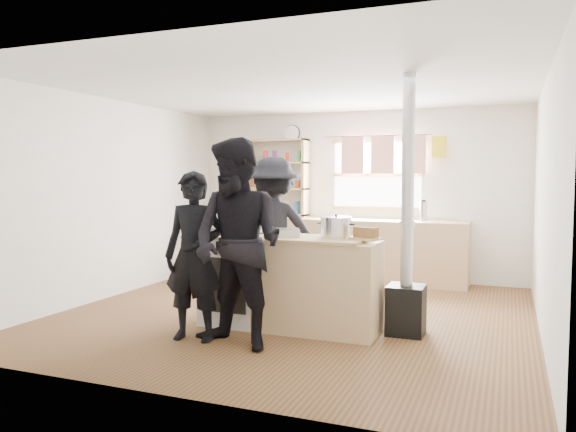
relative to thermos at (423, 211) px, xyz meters
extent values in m
cube|color=brown|center=(-1.07, -2.22, -1.04)|extent=(5.00, 5.00, 0.01)
cube|color=tan|center=(-1.07, 0.00, -0.59)|extent=(3.40, 0.55, 0.90)
cube|color=tan|center=(-2.27, 0.12, -0.10)|extent=(1.00, 0.28, 0.03)
cube|color=tan|center=(-2.27, 0.12, 0.30)|extent=(1.00, 0.28, 0.03)
cube|color=tan|center=(-2.27, 0.12, 0.70)|extent=(1.00, 0.28, 0.03)
cube|color=tan|center=(-2.27, 0.12, 1.05)|extent=(1.00, 0.28, 0.03)
cube|color=tan|center=(-2.75, 0.12, 0.46)|extent=(0.04, 0.28, 1.20)
cube|color=tan|center=(-1.79, 0.12, 0.46)|extent=(0.04, 0.28, 1.20)
cylinder|color=silver|center=(0.00, 0.00, 0.00)|extent=(0.10, 0.10, 0.28)
cube|color=silver|center=(-1.52, -2.77, -0.59)|extent=(0.60, 0.60, 0.90)
cube|color=tan|center=(-0.62, -2.77, -0.59)|extent=(1.20, 0.60, 0.90)
cube|color=tan|center=(-1.07, -2.77, -0.12)|extent=(1.84, 0.64, 0.03)
cylinder|color=black|center=(-1.70, -2.86, -0.08)|extent=(0.29, 0.29, 0.05)
cylinder|color=#365F20|center=(-1.70, -2.86, -0.07)|extent=(0.24, 0.24, 0.02)
cube|color=silver|center=(-0.99, -2.80, -0.07)|extent=(0.41, 0.37, 0.08)
cube|color=brown|center=(-0.99, -2.80, -0.05)|extent=(0.35, 0.31, 0.02)
cylinder|color=silver|center=(-1.38, -2.61, -0.04)|extent=(0.20, 0.20, 0.14)
cylinder|color=silver|center=(-1.38, -2.61, 0.03)|extent=(0.21, 0.21, 0.01)
sphere|color=black|center=(-1.38, -2.61, 0.05)|extent=(0.03, 0.03, 0.03)
cylinder|color=silver|center=(-0.46, -2.70, -0.01)|extent=(0.30, 0.30, 0.19)
cylinder|color=silver|center=(-0.46, -2.70, 0.09)|extent=(0.31, 0.31, 0.01)
sphere|color=black|center=(-0.46, -2.70, 0.10)|extent=(0.03, 0.03, 0.03)
cube|color=tan|center=(-0.14, -2.77, -0.10)|extent=(0.33, 0.29, 0.02)
cube|color=olive|center=(-0.14, -2.77, -0.04)|extent=(0.25, 0.18, 0.10)
cube|color=black|center=(0.21, -2.56, -0.80)|extent=(0.35, 0.35, 0.48)
cylinder|color=#ADADB2|center=(0.21, -2.56, 0.45)|extent=(0.12, 0.12, 2.02)
imported|color=black|center=(-1.60, -3.47, -0.25)|extent=(0.62, 0.44, 1.58)
imported|color=black|center=(-1.11, -3.55, -0.10)|extent=(1.03, 0.87, 1.87)
imported|color=black|center=(-1.48, -1.88, -0.16)|extent=(1.30, 1.04, 1.75)
camera|label=1|loc=(1.12, -7.96, 0.50)|focal=35.00mm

